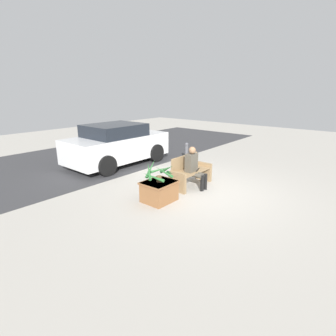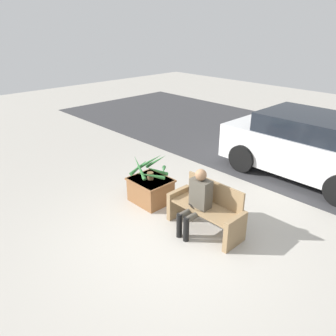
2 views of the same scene
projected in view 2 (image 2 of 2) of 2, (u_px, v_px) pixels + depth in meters
name	position (u px, v px, depth m)	size (l,w,h in m)	color
ground_plane	(174.00, 238.00, 5.74)	(30.00, 30.00, 0.00)	#ADA89E
road_surface	(318.00, 154.00, 9.40)	(20.00, 6.00, 0.01)	#38383A
bench	(207.00, 209.00, 5.85)	(1.42, 0.55, 0.88)	#8C704C
person_seated	(197.00, 199.00, 5.68)	(0.36, 0.60, 1.19)	#4C473D
planter_box	(151.00, 189.00, 6.81)	(0.82, 0.71, 0.52)	brown
potted_plant	(151.00, 168.00, 6.62)	(0.82, 0.85, 0.52)	brown
parked_car	(307.00, 146.00, 7.81)	(3.86, 1.98, 1.53)	silver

